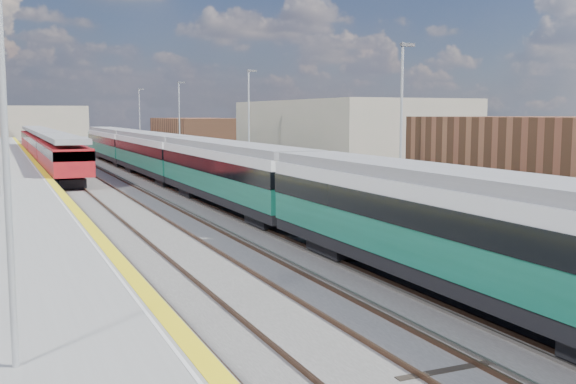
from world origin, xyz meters
TOP-DOWN VIEW (x-y plane):
  - ground at (0.00, 50.00)m, footprint 320.00×320.00m
  - ballast_bed at (-2.25, 52.50)m, footprint 10.50×155.00m
  - tracks at (-1.65, 54.18)m, footprint 8.96×160.00m
  - platform_right at (5.28, 52.49)m, footprint 4.70×155.00m
  - platform_left at (-9.05, 52.49)m, footprint 4.30×155.00m
  - green_train at (1.50, 41.05)m, footprint 2.85×79.28m
  - red_train at (-5.50, 71.28)m, footprint 2.77×56.27m
  - tree_d at (21.88, 70.01)m, footprint 4.25×4.25m

SIDE VIEW (x-z plane):
  - ground at x=0.00m, z-range 0.00..0.00m
  - ballast_bed at x=-2.25m, z-range 0.00..0.06m
  - tracks at x=-1.65m, z-range 0.02..0.19m
  - platform_left at x=-9.05m, z-range -3.74..4.78m
  - platform_right at x=5.28m, z-range -3.72..4.80m
  - red_train at x=-5.50m, z-range 0.32..3.82m
  - green_train at x=1.50m, z-range 0.64..3.77m
  - tree_d at x=21.88m, z-range 0.74..6.50m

